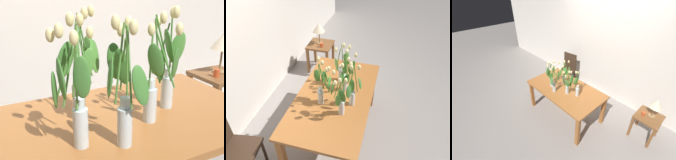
{
  "view_description": "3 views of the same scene",
  "coord_description": "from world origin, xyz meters",
  "views": [
    {
      "loc": [
        -0.66,
        -1.24,
        1.46
      ],
      "look_at": [
        -0.05,
        -0.04,
        0.98
      ],
      "focal_mm": 47.56,
      "sensor_mm": 36.0,
      "label": 1
    },
    {
      "loc": [
        -1.94,
        -0.58,
        2.57
      ],
      "look_at": [
        0.09,
        -0.02,
        0.92
      ],
      "focal_mm": 35.6,
      "sensor_mm": 36.0,
      "label": 2
    },
    {
      "loc": [
        1.87,
        -1.78,
        2.7
      ],
      "look_at": [
        0.01,
        -0.05,
        0.98
      ],
      "focal_mm": 24.61,
      "sensor_mm": 36.0,
      "label": 3
    }
  ],
  "objects": [
    {
      "name": "tulip_vase_4",
      "position": [
        0.17,
        -0.11,
        0.98
      ],
      "size": [
        0.22,
        0.19,
        0.58
      ],
      "color": "silver",
      "rests_on": "dining_table"
    },
    {
      "name": "side_table",
      "position": [
        1.5,
        0.72,
        0.43
      ],
      "size": [
        0.44,
        0.44,
        0.55
      ],
      "color": "brown",
      "rests_on": "ground"
    },
    {
      "name": "tulip_vase_1",
      "position": [
        -0.08,
        -0.22,
        0.98
      ],
      "size": [
        0.18,
        0.25,
        0.58
      ],
      "color": "silver",
      "rests_on": "dining_table"
    },
    {
      "name": "dining_table",
      "position": [
        0.0,
        0.0,
        0.65
      ],
      "size": [
        1.6,
        0.9,
        0.74
      ],
      "color": "#A3602D",
      "rests_on": "ground"
    },
    {
      "name": "tulip_vase_2",
      "position": [
        -0.14,
        0.1,
        0.98
      ],
      "size": [
        0.17,
        0.24,
        0.58
      ],
      "color": "silver",
      "rests_on": "dining_table"
    },
    {
      "name": "table_lamp",
      "position": [
        1.53,
        0.74,
        0.86
      ],
      "size": [
        0.22,
        0.22,
        0.4
      ],
      "color": "olive",
      "rests_on": "side_table"
    },
    {
      "name": "tulip_vase_3",
      "position": [
        0.31,
        0.0,
        0.93
      ],
      "size": [
        0.17,
        0.19,
        0.57
      ],
      "color": "silver",
      "rests_on": "dining_table"
    },
    {
      "name": "pillar_candle",
      "position": [
        1.41,
        0.66,
        0.59
      ],
      "size": [
        0.06,
        0.06,
        0.07
      ],
      "primitive_type": "cylinder",
      "color": "#CC4C23",
      "rests_on": "side_table"
    },
    {
      "name": "tulip_vase_0",
      "position": [
        -0.28,
        -0.15,
        0.98
      ],
      "size": [
        0.16,
        0.21,
        0.58
      ],
      "color": "silver",
      "rests_on": "dining_table"
    }
  ]
}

